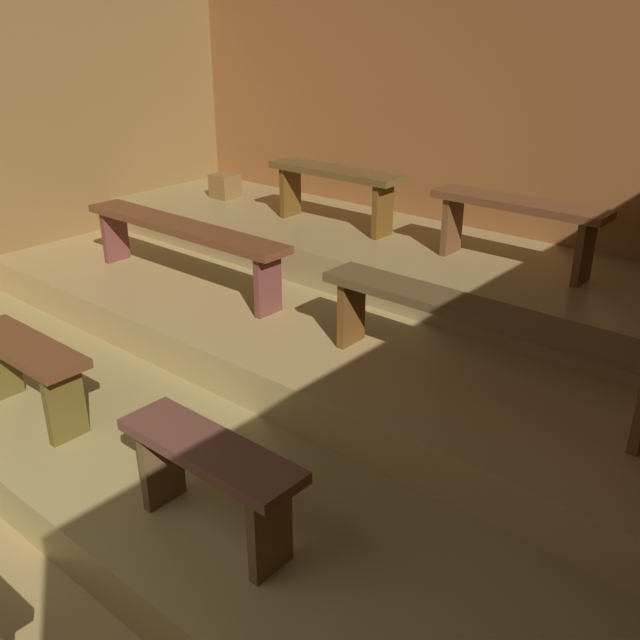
{
  "coord_description": "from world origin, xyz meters",
  "views": [
    {
      "loc": [
        2.84,
        0.27,
        2.49
      ],
      "look_at": [
        0.07,
        3.52,
        0.61
      ],
      "focal_mm": 39.6,
      "sensor_mm": 36.0,
      "label": 1
    }
  ],
  "objects": [
    {
      "name": "ground",
      "position": [
        0.0,
        2.72,
        -0.04
      ],
      "size": [
        6.88,
        6.24,
        0.08
      ],
      "primitive_type": "cube",
      "color": "olive"
    },
    {
      "name": "wall_back",
      "position": [
        0.0,
        5.47,
        1.39
      ],
      "size": [
        6.88,
        0.06,
        2.79
      ],
      "primitive_type": "cube",
      "color": "brown",
      "rests_on": "ground"
    },
    {
      "name": "platform_lower",
      "position": [
        0.0,
        3.45,
        0.14
      ],
      "size": [
        6.08,
        3.97,
        0.28
      ],
      "primitive_type": "cube",
      "color": "olive",
      "rests_on": "ground"
    },
    {
      "name": "platform_middle",
      "position": [
        0.0,
        4.11,
        0.41
      ],
      "size": [
        6.08,
        2.65,
        0.28
      ],
      "primitive_type": "cube",
      "color": "#A1824B",
      "rests_on": "platform_lower"
    },
    {
      "name": "platform_upper",
      "position": [
        0.0,
        4.74,
        0.69
      ],
      "size": [
        6.08,
        1.4,
        0.28
      ],
      "primitive_type": "cube",
      "color": "olive",
      "rests_on": "platform_middle"
    },
    {
      "name": "bench_lower_left",
      "position": [
        -0.79,
        1.92,
        0.64
      ],
      "size": [
        0.95,
        0.28,
        0.48
      ],
      "color": "#593119",
      "rests_on": "platform_lower"
    },
    {
      "name": "bench_lower_right",
      "position": [
        0.79,
        1.92,
        0.64
      ],
      "size": [
        0.95,
        0.28,
        0.48
      ],
      "color": "brown",
      "rests_on": "platform_lower"
    },
    {
      "name": "bench_middle_left",
      "position": [
        -1.25,
        3.47,
        0.95
      ],
      "size": [
        2.02,
        0.28,
        0.48
      ],
      "color": "brown",
      "rests_on": "platform_middle"
    },
    {
      "name": "bench_middle_right",
      "position": [
        1.25,
        3.47,
        0.95
      ],
      "size": [
        2.02,
        0.28,
        0.48
      ],
      "color": "brown",
      "rests_on": "platform_middle"
    },
    {
      "name": "bench_upper_left",
      "position": [
        -0.81,
        4.73,
        1.2
      ],
      "size": [
        1.23,
        0.28,
        0.48
      ],
      "color": "brown",
      "rests_on": "platform_upper"
    },
    {
      "name": "bench_upper_right",
      "position": [
        0.81,
        4.73,
        1.2
      ],
      "size": [
        1.23,
        0.28,
        0.48
      ],
      "color": "brown",
      "rests_on": "platform_upper"
    },
    {
      "name": "wooden_crate_upper",
      "position": [
        -2.23,
        4.81,
        0.94
      ],
      "size": [
        0.23,
        0.23,
        0.23
      ],
      "primitive_type": "cube",
      "color": "brown",
      "rests_on": "platform_upper"
    }
  ]
}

